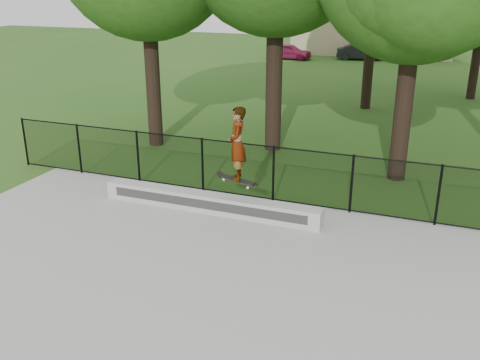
{
  "coord_description": "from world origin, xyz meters",
  "views": [
    {
      "loc": [
        3.86,
        -6.4,
        5.45
      ],
      "look_at": [
        -0.26,
        4.2,
        1.2
      ],
      "focal_mm": 40.0,
      "sensor_mm": 36.0,
      "label": 1
    }
  ],
  "objects_px": {
    "car_a": "(289,51)",
    "car_b": "(360,52)",
    "skater_airborne": "(237,145)",
    "grind_ledge": "(209,203)",
    "car_c": "(395,50)"
  },
  "relations": [
    {
      "from": "skater_airborne",
      "to": "grind_ledge",
      "type": "bearing_deg",
      "value": 164.32
    },
    {
      "from": "car_c",
      "to": "skater_airborne",
      "type": "distance_m",
      "value": 31.19
    },
    {
      "from": "car_b",
      "to": "car_c",
      "type": "bearing_deg",
      "value": -62.0
    },
    {
      "from": "car_c",
      "to": "skater_airborne",
      "type": "xyz_separation_m",
      "value": [
        -0.34,
        -31.16,
        1.33
      ]
    },
    {
      "from": "car_a",
      "to": "car_b",
      "type": "relative_size",
      "value": 1.09
    },
    {
      "from": "car_b",
      "to": "car_c",
      "type": "relative_size",
      "value": 0.78
    },
    {
      "from": "car_a",
      "to": "car_b",
      "type": "distance_m",
      "value": 5.13
    },
    {
      "from": "car_b",
      "to": "car_c",
      "type": "xyz_separation_m",
      "value": [
        2.32,
        1.79,
        0.07
      ]
    },
    {
      "from": "grind_ledge",
      "to": "car_c",
      "type": "xyz_separation_m",
      "value": [
        1.18,
        30.93,
        0.32
      ]
    },
    {
      "from": "car_b",
      "to": "grind_ledge",
      "type": "bearing_deg",
      "value": 172.59
    },
    {
      "from": "grind_ledge",
      "to": "car_b",
      "type": "height_order",
      "value": "car_b"
    },
    {
      "from": "grind_ledge",
      "to": "skater_airborne",
      "type": "relative_size",
      "value": 3.05
    },
    {
      "from": "car_b",
      "to": "skater_airborne",
      "type": "bearing_deg",
      "value": 174.21
    },
    {
      "from": "grind_ledge",
      "to": "car_a",
      "type": "distance_m",
      "value": 28.24
    },
    {
      "from": "grind_ledge",
      "to": "car_b",
      "type": "xyz_separation_m",
      "value": [
        -1.13,
        29.14,
        0.26
      ]
    }
  ]
}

